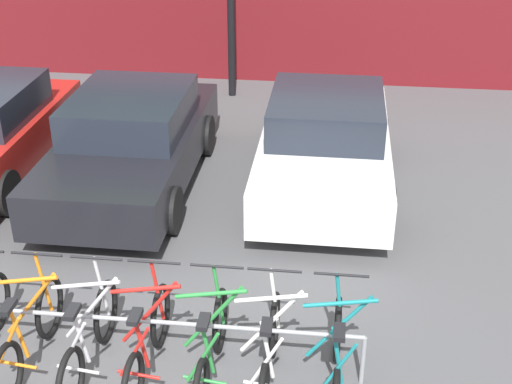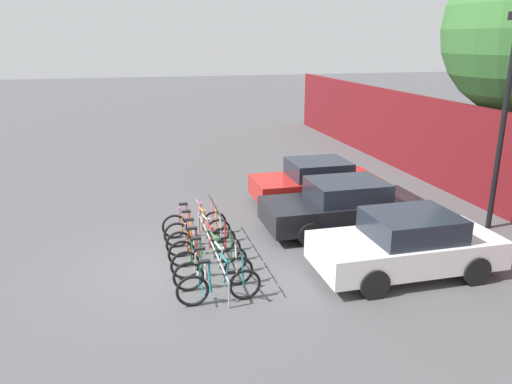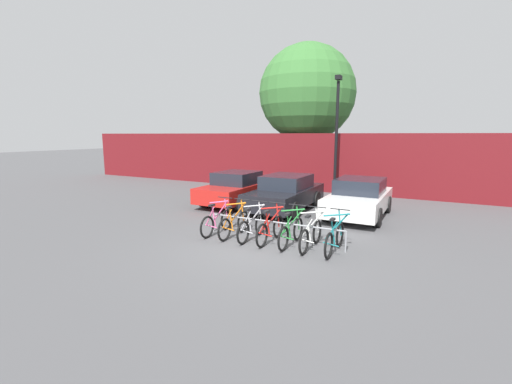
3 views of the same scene
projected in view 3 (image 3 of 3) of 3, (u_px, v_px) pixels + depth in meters
The scene contains 15 objects.
ground_plane at pixel (259, 247), 9.15m from camera, with size 120.00×120.00×0.00m, color #4C4C4F.
hoarding_wall at pixel (347, 164), 17.16m from camera, with size 36.00×0.16×3.03m, color maroon.
bike_rack at pixel (273, 224), 9.61m from camera, with size 4.13×0.04×0.57m.
bicycle_pink at pixel (217, 221), 10.33m from camera, with size 0.68×1.71×1.05m.
bicycle_orange at pixel (234, 224), 10.06m from camera, with size 0.68×1.71×1.05m.
bicycle_silver at pixel (252, 226), 9.77m from camera, with size 0.68×1.71×1.05m.
bicycle_red at pixel (271, 229), 9.51m from camera, with size 0.68×1.71×1.05m.
bicycle_green at pixel (291, 232), 9.22m from camera, with size 0.68×1.71×1.05m.
bicycle_white at pixel (311, 235), 8.96m from camera, with size 0.68×1.71×1.05m.
bicycle_teal at pixel (335, 238), 8.67m from camera, with size 0.68×1.71×1.05m.
car_red at pixel (236, 188), 14.68m from camera, with size 1.91×3.90×1.40m.
car_black at pixel (286, 193), 13.50m from camera, with size 1.91×4.29×1.40m.
car_white at pixel (359, 198), 12.45m from camera, with size 1.91×4.08×1.40m.
lamp_post at pixel (337, 130), 16.16m from camera, with size 0.24×0.44×5.66m.
tree_behind_hoarding at pixel (307, 94), 19.42m from camera, with size 5.44×5.44×8.01m.
Camera 3 is at (4.05, -7.79, 2.98)m, focal length 24.00 mm.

